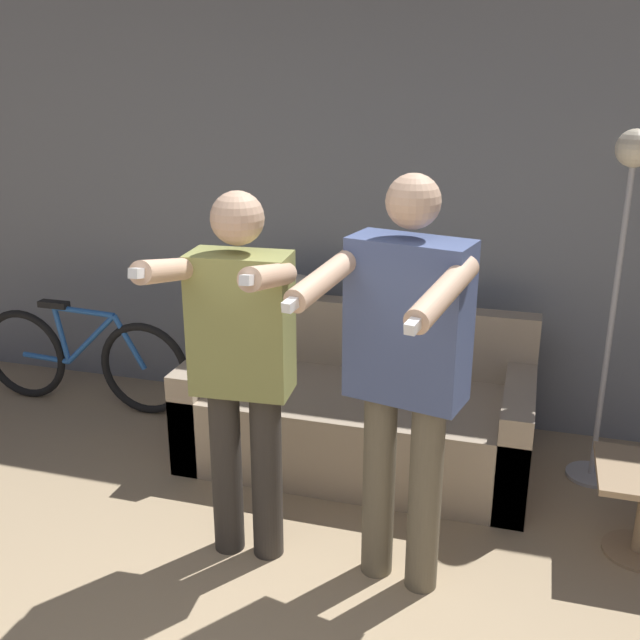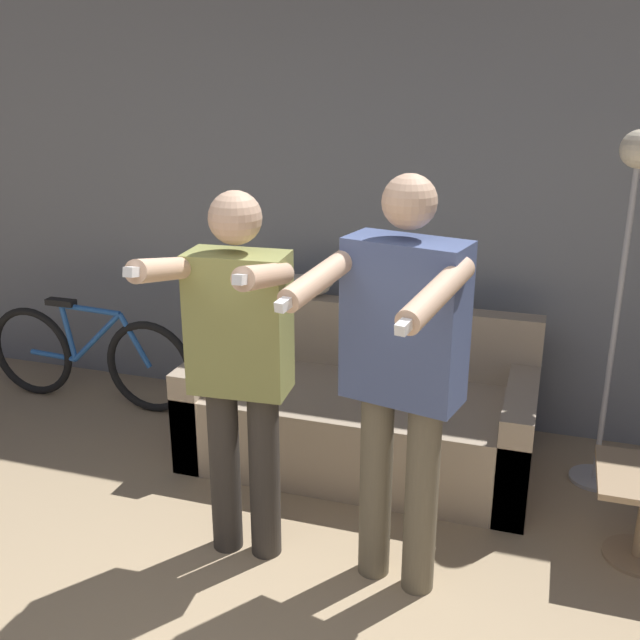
{
  "view_description": "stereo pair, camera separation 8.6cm",
  "coord_description": "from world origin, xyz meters",
  "px_view_note": "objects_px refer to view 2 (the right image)",
  "views": [
    {
      "loc": [
        0.97,
        -1.44,
        2.18
      ],
      "look_at": [
        0.02,
        1.8,
        1.01
      ],
      "focal_mm": 42.0,
      "sensor_mm": 36.0,
      "label": 1
    },
    {
      "loc": [
        1.05,
        -1.41,
        2.18
      ],
      "look_at": [
        0.02,
        1.8,
        1.01
      ],
      "focal_mm": 42.0,
      "sensor_mm": 36.0,
      "label": 2
    }
  ],
  "objects_px": {
    "cat": "(304,284)",
    "bicycle": "(89,357)",
    "couch": "(360,415)",
    "floor_lamp": "(627,240)",
    "person_right": "(401,363)",
    "person_left": "(239,356)"
  },
  "relations": [
    {
      "from": "person_right",
      "to": "bicycle",
      "type": "bearing_deg",
      "value": 165.67
    },
    {
      "from": "couch",
      "to": "floor_lamp",
      "type": "distance_m",
      "value": 1.68
    },
    {
      "from": "person_right",
      "to": "cat",
      "type": "bearing_deg",
      "value": 135.7
    },
    {
      "from": "cat",
      "to": "bicycle",
      "type": "relative_size",
      "value": 0.32
    },
    {
      "from": "couch",
      "to": "person_right",
      "type": "height_order",
      "value": "person_right"
    },
    {
      "from": "person_right",
      "to": "bicycle",
      "type": "xyz_separation_m",
      "value": [
        -2.33,
        1.18,
        -0.71
      ]
    },
    {
      "from": "person_right",
      "to": "floor_lamp",
      "type": "relative_size",
      "value": 0.95
    },
    {
      "from": "couch",
      "to": "person_left",
      "type": "bearing_deg",
      "value": -106.0
    },
    {
      "from": "bicycle",
      "to": "couch",
      "type": "bearing_deg",
      "value": -5.58
    },
    {
      "from": "cat",
      "to": "bicycle",
      "type": "distance_m",
      "value": 1.58
    },
    {
      "from": "person_left",
      "to": "bicycle",
      "type": "height_order",
      "value": "person_left"
    },
    {
      "from": "person_right",
      "to": "bicycle",
      "type": "distance_m",
      "value": 2.7
    },
    {
      "from": "person_right",
      "to": "cat",
      "type": "relative_size",
      "value": 3.65
    },
    {
      "from": "couch",
      "to": "person_left",
      "type": "relative_size",
      "value": 1.13
    },
    {
      "from": "person_right",
      "to": "floor_lamp",
      "type": "distance_m",
      "value": 1.48
    },
    {
      "from": "person_left",
      "to": "cat",
      "type": "height_order",
      "value": "person_left"
    },
    {
      "from": "cat",
      "to": "bicycle",
      "type": "height_order",
      "value": "cat"
    },
    {
      "from": "couch",
      "to": "person_right",
      "type": "bearing_deg",
      "value": -67.09
    },
    {
      "from": "cat",
      "to": "bicycle",
      "type": "bearing_deg",
      "value": -174.36
    },
    {
      "from": "bicycle",
      "to": "cat",
      "type": "bearing_deg",
      "value": 5.64
    },
    {
      "from": "couch",
      "to": "cat",
      "type": "height_order",
      "value": "cat"
    },
    {
      "from": "couch",
      "to": "floor_lamp",
      "type": "relative_size",
      "value": 1.01
    }
  ]
}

